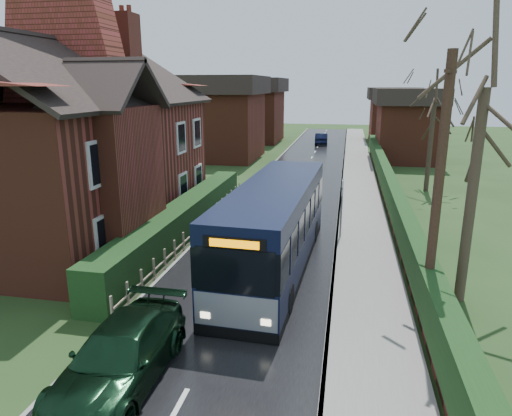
% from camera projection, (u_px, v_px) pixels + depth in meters
% --- Properties ---
extents(ground, '(140.00, 140.00, 0.00)m').
position_uv_depth(ground, '(241.00, 290.00, 15.59)').
color(ground, '#2C491F').
rests_on(ground, ground).
extents(road, '(6.00, 100.00, 0.02)m').
position_uv_depth(road, '(282.00, 212.00, 25.06)').
color(road, black).
rests_on(road, ground).
extents(pavement, '(2.50, 100.00, 0.14)m').
position_uv_depth(pavement, '(362.00, 216.00, 24.23)').
color(pavement, slate).
rests_on(pavement, ground).
extents(kerb_right, '(0.12, 100.00, 0.14)m').
position_uv_depth(kerb_right, '(339.00, 214.00, 24.46)').
color(kerb_right, gray).
rests_on(kerb_right, ground).
extents(kerb_left, '(0.12, 100.00, 0.10)m').
position_uv_depth(kerb_left, '(229.00, 209.00, 25.63)').
color(kerb_left, gray).
rests_on(kerb_left, ground).
extents(front_hedge, '(1.20, 16.00, 1.60)m').
position_uv_depth(front_hedge, '(183.00, 220.00, 20.86)').
color(front_hedge, black).
rests_on(front_hedge, ground).
extents(picket_fence, '(0.10, 16.00, 0.90)m').
position_uv_depth(picket_fence, '(199.00, 228.00, 20.81)').
color(picket_fence, '#8C755E').
rests_on(picket_fence, ground).
extents(right_wall_hedge, '(0.60, 50.00, 1.80)m').
position_uv_depth(right_wall_hedge, '(393.00, 200.00, 23.69)').
color(right_wall_hedge, maroon).
rests_on(right_wall_hedge, ground).
extents(brick_house, '(9.30, 14.60, 10.30)m').
position_uv_depth(brick_house, '(77.00, 140.00, 20.64)').
color(brick_house, maroon).
rests_on(brick_house, ground).
extents(bus, '(2.88, 10.83, 3.26)m').
position_uv_depth(bus, '(274.00, 228.00, 17.05)').
color(bus, black).
rests_on(bus, ground).
extents(car_silver, '(2.01, 4.09, 1.34)m').
position_uv_depth(car_silver, '(256.00, 199.00, 25.15)').
color(car_silver, '#A7A7AC').
rests_on(car_silver, ground).
extents(car_green, '(1.97, 4.79, 1.39)m').
position_uv_depth(car_green, '(121.00, 356.00, 10.58)').
color(car_green, black).
rests_on(car_green, ground).
extents(car_distant, '(1.55, 4.08, 1.33)m').
position_uv_depth(car_distant, '(321.00, 139.00, 53.67)').
color(car_distant, black).
rests_on(car_distant, ground).
extents(bus_stop_sign, '(0.08, 0.42, 2.81)m').
position_uv_depth(bus_stop_sign, '(342.00, 200.00, 20.18)').
color(bus_stop_sign, slate).
rests_on(bus_stop_sign, ground).
extents(telegraph_pole, '(0.48, 0.93, 7.65)m').
position_uv_depth(telegraph_pole, '(437.00, 196.00, 12.30)').
color(telegraph_pole, '#311F16').
rests_on(telegraph_pole, ground).
extents(tree_right_near, '(4.44, 4.44, 9.60)m').
position_uv_depth(tree_right_near, '(488.00, 71.00, 13.04)').
color(tree_right_near, '#3E3024').
rests_on(tree_right_near, ground).
extents(tree_right_far, '(4.24, 4.24, 8.19)m').
position_uv_depth(tree_right_far, '(435.00, 96.00, 28.59)').
color(tree_right_far, '#31251D').
rests_on(tree_right_far, ground).
extents(tree_house_side, '(4.38, 4.38, 9.95)m').
position_uv_depth(tree_house_side, '(137.00, 73.00, 25.35)').
color(tree_house_side, '#31281D').
rests_on(tree_house_side, ground).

